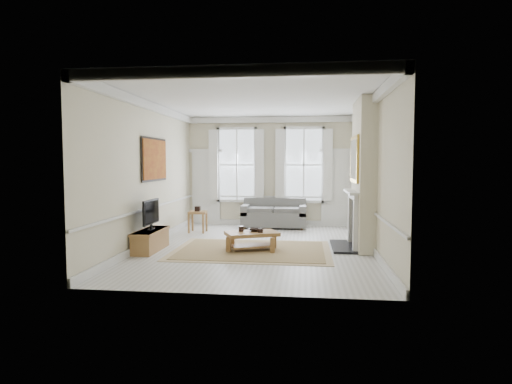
# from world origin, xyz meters

# --- Properties ---
(floor) EXTENTS (7.20, 7.20, 0.00)m
(floor) POSITION_xyz_m (0.00, 0.00, 0.00)
(floor) COLOR #B7B5AD
(floor) RESTS_ON ground
(ceiling) EXTENTS (7.20, 7.20, 0.00)m
(ceiling) POSITION_xyz_m (0.00, 0.00, 3.40)
(ceiling) COLOR white
(ceiling) RESTS_ON back_wall
(back_wall) EXTENTS (5.20, 0.00, 5.20)m
(back_wall) POSITION_xyz_m (0.00, 3.60, 1.70)
(back_wall) COLOR beige
(back_wall) RESTS_ON floor
(left_wall) EXTENTS (0.00, 7.20, 7.20)m
(left_wall) POSITION_xyz_m (-2.60, 0.00, 1.70)
(left_wall) COLOR beige
(left_wall) RESTS_ON floor
(right_wall) EXTENTS (0.00, 7.20, 7.20)m
(right_wall) POSITION_xyz_m (2.60, 0.00, 1.70)
(right_wall) COLOR beige
(right_wall) RESTS_ON floor
(window_left) EXTENTS (1.26, 0.20, 2.20)m
(window_left) POSITION_xyz_m (-1.05, 3.55, 1.90)
(window_left) COLOR #B2BCC6
(window_left) RESTS_ON back_wall
(window_right) EXTENTS (1.26, 0.20, 2.20)m
(window_right) POSITION_xyz_m (1.05, 3.55, 1.90)
(window_right) COLOR #B2BCC6
(window_right) RESTS_ON back_wall
(door_left) EXTENTS (0.90, 0.08, 2.30)m
(door_left) POSITION_xyz_m (-2.05, 3.56, 1.15)
(door_left) COLOR silver
(door_left) RESTS_ON floor
(door_right) EXTENTS (0.90, 0.08, 2.30)m
(door_right) POSITION_xyz_m (2.05, 3.56, 1.15)
(door_right) COLOR silver
(door_right) RESTS_ON floor
(painting) EXTENTS (0.05, 1.66, 1.06)m
(painting) POSITION_xyz_m (-2.56, 0.30, 2.05)
(painting) COLOR #A4671C
(painting) RESTS_ON left_wall
(chimney_breast) EXTENTS (0.35, 1.70, 3.38)m
(chimney_breast) POSITION_xyz_m (2.43, 0.20, 1.70)
(chimney_breast) COLOR beige
(chimney_breast) RESTS_ON floor
(hearth) EXTENTS (0.55, 1.50, 0.05)m
(hearth) POSITION_xyz_m (2.00, 0.20, 0.03)
(hearth) COLOR black
(hearth) RESTS_ON floor
(fireplace) EXTENTS (0.21, 1.45, 1.33)m
(fireplace) POSITION_xyz_m (2.20, 0.20, 0.73)
(fireplace) COLOR silver
(fireplace) RESTS_ON floor
(mirror) EXTENTS (0.06, 1.26, 1.06)m
(mirror) POSITION_xyz_m (2.21, 0.20, 2.05)
(mirror) COLOR #BA9133
(mirror) RESTS_ON chimney_breast
(sofa) EXTENTS (1.93, 0.94, 0.88)m
(sofa) POSITION_xyz_m (0.17, 3.11, 0.37)
(sofa) COLOR #5A5A57
(sofa) RESTS_ON floor
(side_table) EXTENTS (0.53, 0.53, 0.60)m
(side_table) POSITION_xyz_m (-1.92, 1.93, 0.49)
(side_table) COLOR brown
(side_table) RESTS_ON floor
(rug) EXTENTS (3.50, 2.60, 0.02)m
(rug) POSITION_xyz_m (-0.08, -0.39, 0.01)
(rug) COLOR #957B4D
(rug) RESTS_ON floor
(coffee_table) EXTENTS (1.31, 1.07, 0.43)m
(coffee_table) POSITION_xyz_m (-0.08, -0.39, 0.35)
(coffee_table) COLOR brown
(coffee_table) RESTS_ON rug
(ceramic_pot_a) EXTENTS (0.12, 0.12, 0.12)m
(ceramic_pot_a) POSITION_xyz_m (-0.33, -0.34, 0.48)
(ceramic_pot_a) COLOR black
(ceramic_pot_a) RESTS_ON coffee_table
(ceramic_pot_b) EXTENTS (0.12, 0.12, 0.09)m
(ceramic_pot_b) POSITION_xyz_m (0.12, -0.44, 0.47)
(ceramic_pot_b) COLOR black
(ceramic_pot_b) RESTS_ON coffee_table
(bowl) EXTENTS (0.31, 0.31, 0.07)m
(bowl) POSITION_xyz_m (-0.03, -0.29, 0.46)
(bowl) COLOR black
(bowl) RESTS_ON coffee_table
(tv_stand) EXTENTS (0.42, 1.32, 0.47)m
(tv_stand) POSITION_xyz_m (-2.34, -0.65, 0.24)
(tv_stand) COLOR brown
(tv_stand) RESTS_ON floor
(tv) EXTENTS (0.08, 0.90, 0.68)m
(tv) POSITION_xyz_m (-2.32, -0.65, 0.87)
(tv) COLOR black
(tv) RESTS_ON tv_stand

